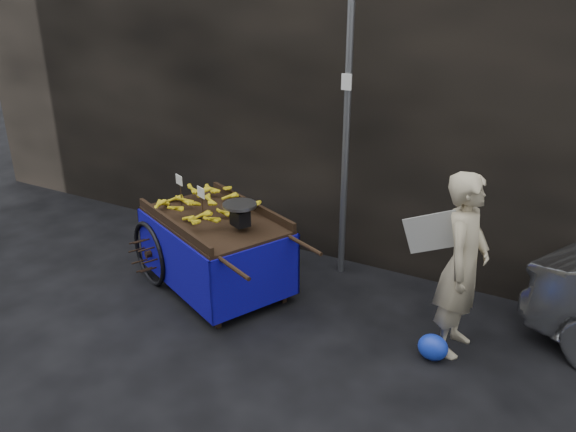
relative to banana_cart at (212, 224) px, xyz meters
The scene contains 6 objects.
ground 1.22m from the banana_cart, 13.04° to the right, with size 80.00×80.00×0.00m, color black.
building_wall 3.20m from the banana_cart, 61.85° to the left, with size 13.50×2.00×5.00m.
street_pole 2.01m from the banana_cart, 42.62° to the left, with size 0.12×0.10×4.00m.
banana_cart is the anchor object (origin of this frame).
vendor 2.86m from the banana_cart, ahead, with size 0.83×0.71×1.85m.
plastic_bag 2.82m from the banana_cart, ahead, with size 0.30×0.24×0.27m, color blue.
Camera 1 is at (2.83, -4.63, 3.40)m, focal length 35.00 mm.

